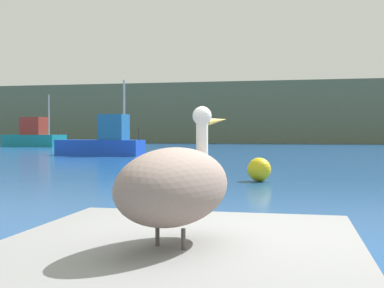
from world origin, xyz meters
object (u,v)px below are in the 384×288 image
object	(u,v)px
pelican	(175,185)
fishing_boat_teal	(34,136)
mooring_buoy	(259,169)
fishing_boat_blue	(104,142)

from	to	relation	value
pelican	fishing_boat_teal	distance (m)	47.90
pelican	mooring_buoy	bearing A→B (deg)	18.63
fishing_boat_blue	mooring_buoy	distance (m)	17.28
fishing_boat_blue	pelican	bearing A→B (deg)	-62.89
pelican	fishing_boat_teal	size ratio (longest dim) A/B	0.21
fishing_boat_teal	mooring_buoy	bearing A→B (deg)	-38.21
pelican	mooring_buoy	distance (m)	10.70
fishing_boat_blue	mooring_buoy	world-z (taller)	fishing_boat_blue
mooring_buoy	fishing_boat_blue	bearing A→B (deg)	126.03
fishing_boat_teal	fishing_boat_blue	size ratio (longest dim) A/B	1.27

